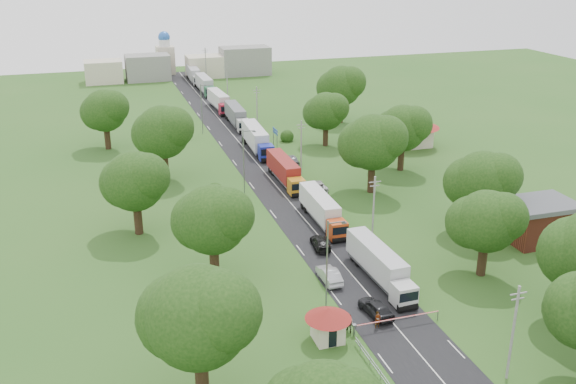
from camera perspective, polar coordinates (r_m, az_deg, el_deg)
name	(u,v)px	position (r m, az deg, el deg)	size (l,w,h in m)	color
ground	(312,228)	(85.15, 2.13, -3.20)	(260.00, 260.00, 0.00)	#29561C
road	(270,179)	(102.86, -1.57, 1.14)	(8.00, 200.00, 0.04)	black
boom_barrier	(384,322)	(63.91, 8.56, -11.33)	(9.22, 0.35, 1.18)	slate
guard_booth	(328,320)	(61.19, 3.58, -11.30)	(4.40, 4.40, 3.45)	beige
info_sign	(275,134)	(117.05, -1.15, 5.15)	(0.12, 3.10, 4.10)	slate
pole_0	(513,331)	(58.02, 19.38, -11.62)	(1.60, 0.24, 9.00)	gray
pole_1	(373,210)	(79.31, 7.61, -1.57)	(1.60, 0.24, 9.00)	gray
pole_2	(301,147)	(103.84, 1.18, 4.06)	(1.60, 0.24, 9.00)	gray
pole_3	(257,108)	(129.78, -2.77, 7.46)	(1.60, 0.24, 9.00)	gray
pole_4	(227,82)	(156.43, -5.43, 9.71)	(1.60, 0.24, 9.00)	gray
pole_5	(206,63)	(183.49, -7.33, 11.28)	(1.60, 0.24, 9.00)	gray
lamp_0	(328,262)	(64.16, 3.62, -6.20)	(2.03, 0.22, 10.00)	slate
lamp_1	(245,159)	(95.22, -3.88, 2.99)	(2.03, 0.22, 10.00)	slate
lamp_2	(202,106)	(128.32, -7.62, 7.55)	(2.03, 0.22, 10.00)	slate
tree_2	(486,221)	(73.96, 17.19, -2.45)	(8.00, 8.00, 10.10)	#382616
tree_3	(482,180)	(84.63, 16.88, 0.99)	(8.80, 8.80, 11.07)	#382616
tree_4	(372,142)	(95.97, 7.51, 4.44)	(9.60, 9.60, 12.05)	#382616
tree_5	(402,128)	(106.90, 10.14, 5.64)	(8.80, 8.80, 11.07)	#382616
tree_6	(326,111)	(119.28, 3.38, 7.20)	(8.00, 8.00, 10.10)	#382616
tree_7	(341,86)	(135.88, 4.74, 9.40)	(9.60, 9.60, 12.05)	#382616
tree_9	(198,316)	(51.39, -8.02, -10.85)	(9.60, 9.60, 12.05)	#382616
tree_10	(212,219)	(69.97, -6.76, -2.41)	(8.80, 8.80, 11.07)	#382616
tree_11	(134,181)	(83.15, -13.49, 0.97)	(8.80, 8.80, 11.07)	#382616
tree_12	(162,132)	(102.49, -11.10, 5.28)	(9.60, 9.60, 12.05)	#382616
tree_13	(105,110)	(121.54, -16.00, 6.99)	(8.80, 8.80, 11.07)	#382616
house_brick	(539,221)	(86.60, 21.39, -2.38)	(8.60, 6.60, 5.20)	maroon
house_cream	(411,127)	(121.56, 10.88, 5.68)	(10.08, 10.08, 5.80)	beige
distant_town	(186,66)	(187.79, -9.06, 11.04)	(52.00, 8.00, 8.00)	gray
church	(165,55)	(194.72, -10.86, 11.84)	(5.00, 5.00, 12.30)	beige
truck_0	(380,265)	(71.92, 8.16, -6.40)	(2.69, 13.67, 3.78)	silver
truck_1	(322,209)	(86.01, 3.01, -1.53)	(2.47, 13.45, 3.73)	#C03F15
truck_2	(285,171)	(100.64, -0.28, 1.91)	(2.34, 13.67, 3.79)	#BC7716
truck_3	(256,139)	(117.12, -2.83, 4.74)	(3.16, 15.25, 4.21)	navy
truck_4	(236,116)	(134.69, -4.62, 6.79)	(2.79, 14.32, 3.96)	#BABABA
truck_5	(219,101)	(148.49, -6.14, 8.05)	(3.05, 14.17, 3.91)	maroon
truck_6	(205,84)	(167.18, -7.40, 9.46)	(2.65, 14.56, 4.03)	#215837
truck_7	(194,74)	(181.56, -8.37, 10.30)	(2.80, 14.37, 3.98)	#AAAAAA
car_lane_front	(376,308)	(66.13, 7.82, -10.18)	(1.90, 4.72, 1.61)	black
car_lane_mid	(329,275)	(71.80, 3.68, -7.37)	(1.67, 4.78, 1.57)	#A6A8AE
car_lane_rear	(320,243)	(79.40, 2.90, -4.53)	(1.93, 4.74, 1.38)	black
car_verge_near	(317,186)	(98.06, 2.62, 0.55)	(2.29, 4.97, 1.38)	silver
car_verge_far	(291,160)	(109.80, 0.29, 2.89)	(1.96, 4.86, 1.66)	slate
pedestrian_near	(378,320)	(64.11, 7.97, -11.20)	(0.64, 0.42, 1.75)	gray
pedestrian_booth	(349,324)	(63.07, 5.45, -11.59)	(0.93, 0.72, 1.90)	gray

